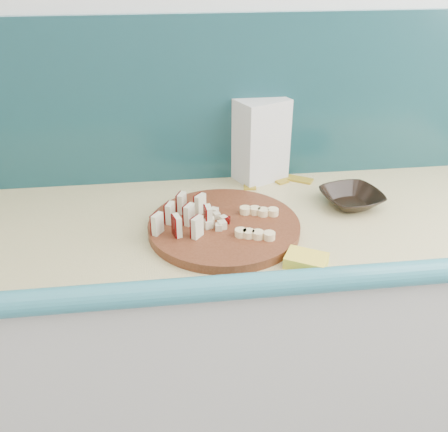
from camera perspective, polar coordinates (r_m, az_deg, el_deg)
name	(u,v)px	position (r m, az deg, el deg)	size (l,w,h in m)	color
kitchen_counter	(171,347)	(1.64, -6.03, -14.70)	(2.20, 0.63, 0.91)	silver
backsplash	(156,103)	(1.54, -7.78, 12.64)	(2.20, 0.02, 0.50)	teal
cutting_board	(224,227)	(1.32, 0.00, -1.23)	(0.40, 0.40, 0.03)	#48200F
apple_wedges	(185,216)	(1.30, -4.52, 0.05)	(0.16, 0.17, 0.06)	beige
apple_chunks	(215,219)	(1.32, -1.09, -0.30)	(0.06, 0.06, 0.02)	beige
banana_slices	(257,222)	(1.30, 3.75, -0.72)	(0.13, 0.17, 0.02)	#FBDC99
brown_bowl	(351,199)	(1.49, 14.35, 1.95)	(0.17, 0.17, 0.04)	black
flour_bag	(261,140)	(1.58, 4.23, 8.65)	(0.15, 0.11, 0.26)	silver
sponge	(306,261)	(1.20, 9.38, -5.07)	(0.10, 0.07, 0.03)	#FFF043
banana_peel	(267,176)	(1.63, 4.99, 4.58)	(0.23, 0.20, 0.01)	gold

